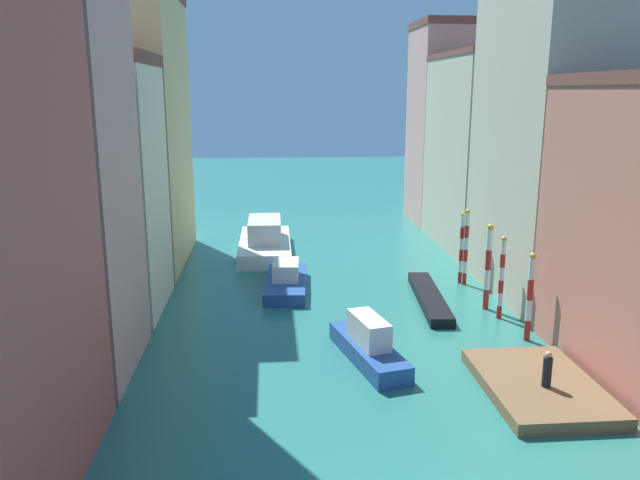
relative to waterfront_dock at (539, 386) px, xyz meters
name	(u,v)px	position (x,y,z in m)	size (l,w,h in m)	color
ground_plane	(328,282)	(-7.12, 15.61, -0.26)	(154.00, 154.00, 0.00)	#28756B
building_left_1	(34,132)	(-20.12, 3.89, 10.02)	(6.92, 7.32, 20.53)	tan
building_left_2	(93,186)	(-20.12, 11.73, 6.67)	(6.92, 7.54, 13.83)	beige
building_left_3	(131,130)	(-20.12, 22.00, 9.01)	(6.92, 12.21, 18.52)	#DBB77A
building_right_2	(560,123)	(5.89, 12.67, 9.86)	(6.92, 11.22, 20.21)	#BCB299
building_right_3	(487,152)	(5.89, 24.47, 7.10)	(6.92, 12.12, 14.70)	#BCB299
building_right_4	(452,124)	(5.89, 34.22, 8.69)	(6.92, 7.53, 17.87)	tan
waterfront_dock	(539,386)	(0.00, 0.00, 0.00)	(4.39, 6.66, 0.52)	brown
person_on_dock	(547,370)	(0.03, -0.54, 0.94)	(0.36, 0.36, 1.48)	black
mooring_pole_0	(530,296)	(1.69, 5.33, 2.00)	(0.32, 0.32, 4.42)	red
mooring_pole_1	(502,277)	(1.43, 8.43, 2.05)	(0.30, 0.30, 4.52)	red
mooring_pole_2	(488,266)	(1.21, 9.93, 2.22)	(0.36, 0.36, 4.86)	red
mooring_pole_3	(461,247)	(1.23, 14.86, 2.07)	(0.27, 0.27, 4.57)	red
mooring_pole_4	(466,247)	(1.40, 14.48, 2.19)	(0.29, 0.29, 4.81)	red
vaporetto_white	(265,241)	(-11.12, 23.38, 0.68)	(3.81, 9.75, 2.62)	white
gondola_black	(429,298)	(-1.63, 11.33, 0.01)	(1.99, 8.61, 0.54)	black
motorboat_0	(368,345)	(-6.41, 3.61, 0.48)	(3.00, 6.24, 2.07)	#234C93
motorboat_1	(286,280)	(-9.80, 14.36, 0.34)	(2.85, 6.86, 1.77)	#234C93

